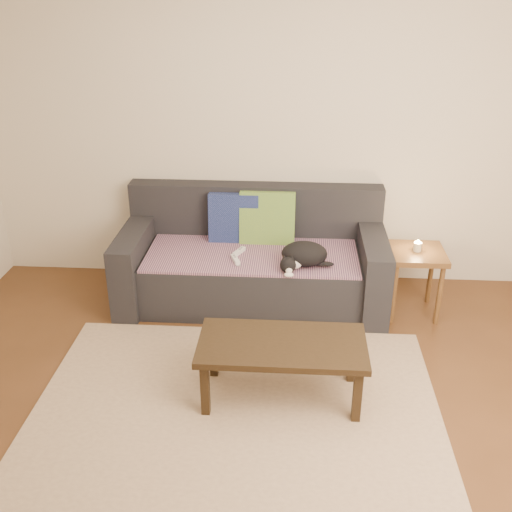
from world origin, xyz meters
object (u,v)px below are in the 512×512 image
(sofa, at_px, (253,263))
(wii_remote_a, at_px, (235,260))
(coffee_table, at_px, (282,350))
(side_table, at_px, (416,262))
(wii_remote_b, at_px, (239,252))
(cat, at_px, (303,255))

(sofa, relative_size, wii_remote_a, 14.00)
(coffee_table, bearing_deg, wii_remote_a, 110.33)
(wii_remote_a, xyz_separation_m, side_table, (1.38, 0.09, -0.02))
(wii_remote_b, bearing_deg, coffee_table, -138.38)
(wii_remote_a, height_order, coffee_table, wii_remote_a)
(sofa, bearing_deg, coffee_table, -78.14)
(wii_remote_a, relative_size, side_table, 0.28)
(wii_remote_a, height_order, wii_remote_b, same)
(cat, height_order, wii_remote_b, cat)
(cat, bearing_deg, side_table, -7.18)
(coffee_table, bearing_deg, wii_remote_b, 107.37)
(wii_remote_a, xyz_separation_m, wii_remote_b, (0.01, 0.15, 0.00))
(wii_remote_b, distance_m, side_table, 1.37)
(sofa, bearing_deg, wii_remote_b, -136.21)
(wii_remote_a, xyz_separation_m, coffee_table, (0.39, -1.05, -0.10))
(wii_remote_b, bearing_deg, sofa, -21.96)
(side_table, bearing_deg, cat, -171.77)
(wii_remote_b, bearing_deg, cat, -86.03)
(side_table, distance_m, coffee_table, 1.51)
(side_table, bearing_deg, coffee_table, -131.06)
(wii_remote_a, bearing_deg, cat, -114.44)
(coffee_table, bearing_deg, cat, 82.87)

